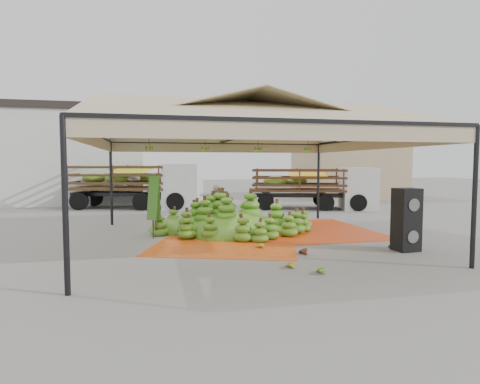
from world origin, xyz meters
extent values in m
plane|color=slate|center=(0.00, 0.00, 0.00)|extent=(90.00, 90.00, 0.00)
cylinder|color=black|center=(-4.00, -4.00, 1.50)|extent=(0.10, 0.10, 3.00)
cylinder|color=black|center=(4.00, -4.00, 1.50)|extent=(0.10, 0.10, 3.00)
cylinder|color=black|center=(-4.00, 4.00, 1.50)|extent=(0.10, 0.10, 3.00)
cylinder|color=black|center=(4.00, 4.00, 1.50)|extent=(0.10, 0.10, 3.00)
pyramid|color=#C2B289|center=(0.00, 0.00, 3.50)|extent=(8.00, 8.00, 1.00)
cube|color=black|center=(0.00, 0.00, 3.00)|extent=(8.00, 8.00, 0.08)
cube|color=#C2B289|center=(0.00, 0.00, 2.82)|extent=(8.00, 8.00, 0.36)
cube|color=silver|center=(-10.00, 14.00, 2.50)|extent=(14.00, 6.00, 5.00)
cube|color=black|center=(-10.00, 14.00, 5.20)|extent=(14.30, 6.30, 0.40)
cube|color=tan|center=(10.00, 13.00, 1.80)|extent=(6.00, 5.00, 3.60)
cube|color=navy|center=(10.00, 13.00, 3.85)|extent=(6.30, 5.30, 0.50)
cube|color=orange|center=(-0.60, -0.30, 0.01)|extent=(4.79, 4.67, 0.01)
cube|color=red|center=(2.33, 1.29, 0.01)|extent=(4.41, 4.62, 0.01)
ellipsoid|color=#3C7217|center=(0.09, 1.94, 0.60)|extent=(6.84, 6.24, 1.20)
ellipsoid|color=gold|center=(0.10, -1.12, 0.09)|extent=(0.48, 0.45, 0.18)
ellipsoid|color=gold|center=(0.18, -3.16, 0.09)|extent=(0.41, 0.34, 0.19)
ellipsoid|color=#551F13|center=(0.89, -2.01, 0.11)|extent=(0.58, 0.51, 0.23)
ellipsoid|color=#532313|center=(3.50, -1.86, 0.09)|extent=(0.44, 0.37, 0.19)
ellipsoid|color=#3E7718|center=(0.62, -3.70, 0.10)|extent=(0.48, 0.42, 0.19)
ellipsoid|color=#497A19|center=(-2.64, -0.11, 2.62)|extent=(0.24, 0.24, 0.20)
ellipsoid|color=#497A19|center=(-1.14, -0.11, 2.62)|extent=(0.24, 0.24, 0.20)
ellipsoid|color=#497A19|center=(0.36, -0.11, 2.62)|extent=(0.24, 0.24, 0.20)
ellipsoid|color=#497A19|center=(1.86, -0.11, 2.62)|extent=(0.24, 0.24, 0.20)
cube|color=black|center=(3.70, -2.17, 0.40)|extent=(0.61, 0.55, 0.80)
cube|color=black|center=(3.70, -2.17, 1.19)|extent=(0.61, 0.55, 0.80)
imported|color=gray|center=(-0.34, 2.93, 0.74)|extent=(0.62, 0.49, 1.48)
cube|color=#4D3619|center=(-4.07, 9.73, 1.00)|extent=(5.17, 3.35, 0.11)
cube|color=white|center=(-1.03, 8.91, 1.10)|extent=(2.20, 2.47, 2.19)
cylinder|color=black|center=(-5.98, 9.25, 0.43)|extent=(0.90, 0.50, 0.86)
cylinder|color=black|center=(-5.48, 11.09, 0.43)|extent=(0.90, 0.50, 0.86)
cylinder|color=black|center=(-3.03, 8.46, 0.43)|extent=(0.90, 0.50, 0.86)
cylinder|color=black|center=(-2.54, 10.30, 0.43)|extent=(0.90, 0.50, 0.86)
cylinder|color=black|center=(-1.46, 8.04, 0.43)|extent=(0.90, 0.50, 0.86)
cylinder|color=black|center=(-0.97, 9.88, 0.43)|extent=(0.90, 0.50, 0.86)
ellipsoid|color=#427819|center=(-4.07, 9.73, 1.48)|extent=(4.13, 2.64, 0.67)
cube|color=#C4D517|center=(-3.61, 9.60, 1.86)|extent=(2.33, 2.33, 0.24)
cube|color=#4C2A19|center=(4.50, 7.56, 0.93)|extent=(4.80, 3.22, 0.11)
cube|color=silver|center=(7.28, 6.71, 1.01)|extent=(2.08, 2.32, 2.03)
cylinder|color=black|center=(2.72, 7.18, 0.40)|extent=(0.84, 0.48, 0.79)
cylinder|color=black|center=(3.24, 8.87, 0.40)|extent=(0.84, 0.48, 0.79)
cylinder|color=black|center=(5.42, 6.36, 0.40)|extent=(0.84, 0.48, 0.79)
cylinder|color=black|center=(5.93, 8.04, 0.40)|extent=(0.84, 0.48, 0.79)
cylinder|color=black|center=(6.85, 5.92, 0.40)|extent=(0.84, 0.48, 0.79)
cylinder|color=black|center=(7.37, 7.61, 0.40)|extent=(0.84, 0.48, 0.79)
ellipsoid|color=#4D7117|center=(4.50, 7.56, 1.37)|extent=(3.83, 2.54, 0.62)
cube|color=yellow|center=(4.92, 7.43, 1.72)|extent=(2.20, 2.19, 0.22)
camera|label=1|loc=(-2.61, -11.07, 2.20)|focal=30.00mm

